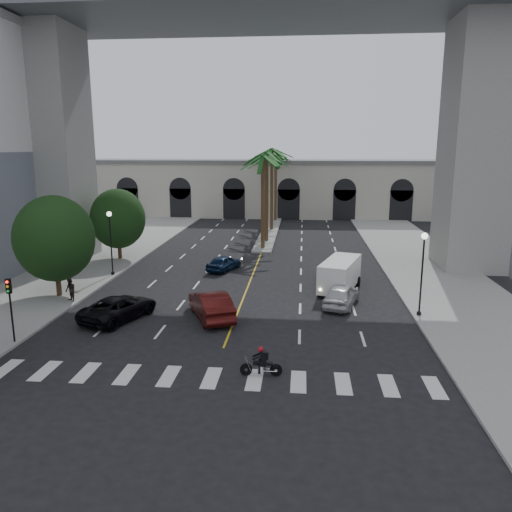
{
  "coord_description": "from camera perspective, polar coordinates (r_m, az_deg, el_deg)",
  "views": [
    {
      "loc": [
        4.02,
        -22.43,
        10.41
      ],
      "look_at": [
        1.36,
        6.0,
        4.15
      ],
      "focal_mm": 35.0,
      "sensor_mm": 36.0,
      "label": 1
    }
  ],
  "objects": [
    {
      "name": "sidewalk_right",
      "position": [
        40.35,
        20.97,
        -3.31
      ],
      "size": [
        8.0,
        100.0,
        0.15
      ],
      "primitive_type": "cube",
      "color": "gray",
      "rests_on": "ground"
    },
    {
      "name": "car_e",
      "position": [
        42.88,
        -3.71,
        -0.78
      ],
      "size": [
        2.89,
        4.26,
        1.35
      ],
      "primitive_type": "imported",
      "rotation": [
        0.0,
        0.0,
        2.78
      ],
      "color": "#0D203E",
      "rests_on": "ground"
    },
    {
      "name": "lamp_post_right",
      "position": [
        32.13,
        18.48,
        -1.21
      ],
      "size": [
        0.4,
        0.4,
        5.35
      ],
      "color": "black",
      "rests_on": "ground"
    },
    {
      "name": "street_tree_mid",
      "position": [
        37.15,
        -22.03,
        1.85
      ],
      "size": [
        5.44,
        5.44,
        7.21
      ],
      "color": "#382616",
      "rests_on": "ground"
    },
    {
      "name": "palm_b",
      "position": [
        54.58,
        1.25,
        11.28
      ],
      "size": [
        3.2,
        3.2,
        10.6
      ],
      "color": "#47331E",
      "rests_on": "ground"
    },
    {
      "name": "cargo_van",
      "position": [
        37.08,
        9.55,
        -2.02
      ],
      "size": [
        3.55,
        5.84,
        2.34
      ],
      "rotation": [
        0.0,
        0.0,
        -0.3
      ],
      "color": "silver",
      "rests_on": "ground"
    },
    {
      "name": "bridge",
      "position": [
        45.17,
        4.87,
        22.66
      ],
      "size": [
        75.0,
        13.0,
        26.0
      ],
      "color": "gray",
      "rests_on": "ground"
    },
    {
      "name": "car_d",
      "position": [
        40.01,
        8.74,
        -1.77
      ],
      "size": [
        2.21,
        5.14,
        1.47
      ],
      "primitive_type": "imported",
      "rotation": [
        0.0,
        0.0,
        3.11
      ],
      "color": "slate",
      "rests_on": "ground"
    },
    {
      "name": "palm_c",
      "position": [
        58.6,
        1.23,
        10.9
      ],
      "size": [
        3.2,
        3.2,
        10.1
      ],
      "color": "#47331E",
      "rests_on": "ground"
    },
    {
      "name": "motorcycle_rider",
      "position": [
        23.58,
        0.73,
        -12.09
      ],
      "size": [
        1.98,
        0.53,
        1.42
      ],
      "rotation": [
        0.0,
        0.0,
        0.04
      ],
      "color": "black",
      "rests_on": "ground"
    },
    {
      "name": "palm_e",
      "position": [
        66.57,
        1.83,
        11.31
      ],
      "size": [
        3.2,
        3.2,
        10.4
      ],
      "color": "#47331E",
      "rests_on": "ground"
    },
    {
      "name": "lamp_post_left_far",
      "position": [
        42.03,
        -16.28,
        2.02
      ],
      "size": [
        0.4,
        0.4,
        5.35
      ],
      "color": "black",
      "rests_on": "ground"
    },
    {
      "name": "sidewalk_left",
      "position": [
        43.24,
        -20.96,
        -2.3
      ],
      "size": [
        8.0,
        100.0,
        0.15
      ],
      "primitive_type": "cube",
      "color": "gray",
      "rests_on": "ground"
    },
    {
      "name": "median",
      "position": [
        61.44,
        1.52,
        2.7
      ],
      "size": [
        2.0,
        24.0,
        0.2
      ],
      "primitive_type": "cube",
      "color": "gray",
      "rests_on": "ground"
    },
    {
      "name": "palm_d",
      "position": [
        62.56,
        1.83,
        11.66
      ],
      "size": [
        3.2,
        3.2,
        10.9
      ],
      "color": "#47331E",
      "rests_on": "ground"
    },
    {
      "name": "pier_building",
      "position": [
        77.78,
        2.39,
        7.83
      ],
      "size": [
        71.0,
        10.5,
        8.5
      ],
      "color": "beige",
      "rests_on": "ground"
    },
    {
      "name": "car_c",
      "position": [
        31.95,
        -15.38,
        -5.71
      ],
      "size": [
        4.21,
        5.83,
        1.47
      ],
      "primitive_type": "imported",
      "rotation": [
        0.0,
        0.0,
        2.77
      ],
      "color": "black",
      "rests_on": "ground"
    },
    {
      "name": "car_a",
      "position": [
        33.78,
        9.73,
        -4.4
      ],
      "size": [
        3.01,
        4.84,
        1.54
      ],
      "primitive_type": "imported",
      "rotation": [
        0.0,
        0.0,
        2.86
      ],
      "color": "#B1B0B5",
      "rests_on": "ground"
    },
    {
      "name": "car_b",
      "position": [
        31.09,
        -5.17,
        -5.57
      ],
      "size": [
        3.83,
        5.52,
        1.72
      ],
      "primitive_type": "imported",
      "rotation": [
        0.0,
        0.0,
        3.57
      ],
      "color": "#440F0D",
      "rests_on": "ground"
    },
    {
      "name": "pedestrian_b",
      "position": [
        36.03,
        -20.45,
        -3.67
      ],
      "size": [
        0.97,
        0.95,
        1.58
      ],
      "primitive_type": "imported",
      "rotation": [
        0.0,
        0.0,
        -0.67
      ],
      "color": "black",
      "rests_on": "sidewalk_left"
    },
    {
      "name": "street_tree_far",
      "position": [
        48.02,
        -15.51,
        4.13
      ],
      "size": [
        5.04,
        5.04,
        6.68
      ],
      "color": "#382616",
      "rests_on": "ground"
    },
    {
      "name": "palm_f",
      "position": [
        70.54,
        2.28,
        11.59
      ],
      "size": [
        3.2,
        3.2,
        10.7
      ],
      "color": "#47331E",
      "rests_on": "ground"
    },
    {
      "name": "ground",
      "position": [
        25.05,
        -4.49,
        -12.22
      ],
      "size": [
        140.0,
        140.0,
        0.0
      ],
      "primitive_type": "plane",
      "color": "black",
      "rests_on": "ground"
    },
    {
      "name": "palm_a",
      "position": [
        50.61,
        0.8,
        10.88
      ],
      "size": [
        3.2,
        3.2,
        10.3
      ],
      "color": "#47331E",
      "rests_on": "ground"
    },
    {
      "name": "traffic_signal_far",
      "position": [
        29.49,
        -26.3,
        -4.48
      ],
      "size": [
        0.25,
        0.18,
        3.65
      ],
      "color": "black",
      "rests_on": "ground"
    }
  ]
}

